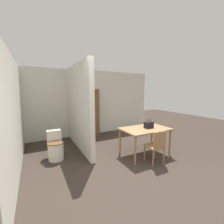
# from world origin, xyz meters

# --- Properties ---
(ground_plane) EXTENTS (16.00, 16.00, 0.00)m
(ground_plane) POSITION_xyz_m (0.00, 0.00, 0.00)
(ground_plane) COLOR #382D26
(wall_back) EXTENTS (5.51, 0.12, 2.50)m
(wall_back) POSITION_xyz_m (0.00, 3.53, 1.25)
(wall_back) COLOR silver
(wall_back) RESTS_ON ground_plane
(wall_left) EXTENTS (0.12, 4.47, 2.50)m
(wall_left) POSITION_xyz_m (-2.31, 1.74, 1.25)
(wall_left) COLOR silver
(wall_left) RESTS_ON ground_plane
(partition_wall) EXTENTS (0.12, 2.37, 2.50)m
(partition_wall) POSITION_xyz_m (-0.73, 2.29, 1.25)
(partition_wall) COLOR silver
(partition_wall) RESTS_ON ground_plane
(dining_table) EXTENTS (1.28, 0.82, 0.73)m
(dining_table) POSITION_xyz_m (0.72, 0.95, 0.66)
(dining_table) COLOR #997047
(dining_table) RESTS_ON ground_plane
(wooden_chair) EXTENTS (0.40, 0.40, 0.81)m
(wooden_chair) POSITION_xyz_m (0.62, 0.42, 0.44)
(wooden_chair) COLOR #997047
(wooden_chair) RESTS_ON ground_plane
(toilet) EXTENTS (0.40, 0.55, 0.71)m
(toilet) POSITION_xyz_m (-1.49, 1.80, 0.30)
(toilet) COLOR silver
(toilet) RESTS_ON ground_plane
(handbag) EXTENTS (0.23, 0.16, 0.24)m
(handbag) POSITION_xyz_m (0.83, 0.95, 0.82)
(handbag) COLOR black
(handbag) RESTS_ON dining_table
(wooden_cabinet) EXTENTS (0.52, 0.42, 1.79)m
(wooden_cabinet) POSITION_xyz_m (0.02, 3.25, 0.90)
(wooden_cabinet) COLOR brown
(wooden_cabinet) RESTS_ON ground_plane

